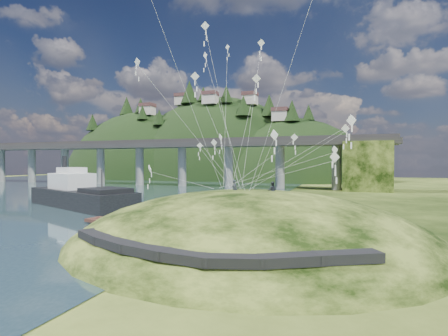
% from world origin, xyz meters
% --- Properties ---
extents(ground, '(320.00, 320.00, 0.00)m').
position_xyz_m(ground, '(0.00, 0.00, 0.00)').
color(ground, black).
rests_on(ground, ground).
extents(grass_hill, '(36.00, 32.00, 13.00)m').
position_xyz_m(grass_hill, '(8.00, 2.00, -1.50)').
color(grass_hill, black).
rests_on(grass_hill, ground).
extents(footpath, '(22.29, 5.84, 0.83)m').
position_xyz_m(footpath, '(7.46, -9.74, 2.08)').
color(footpath, black).
rests_on(footpath, ground).
extents(bridge, '(160.00, 11.00, 15.00)m').
position_xyz_m(bridge, '(-26.46, 70.07, 9.70)').
color(bridge, '#2D2B2B').
rests_on(bridge, ground).
extents(far_ridge, '(153.00, 70.00, 94.50)m').
position_xyz_m(far_ridge, '(-43.58, 122.17, -7.44)').
color(far_ridge, black).
rests_on(far_ridge, ground).
extents(work_barge, '(25.71, 15.94, 8.76)m').
position_xyz_m(work_barge, '(-26.01, 18.03, 2.19)').
color(work_barge, black).
rests_on(work_barge, ground).
extents(wooden_dock, '(15.31, 5.42, 1.08)m').
position_xyz_m(wooden_dock, '(-6.21, 4.61, 0.48)').
color(wooden_dock, '#3D1F19').
rests_on(wooden_dock, ground).
extents(kite_flyers, '(4.43, 1.20, 1.97)m').
position_xyz_m(kite_flyers, '(8.47, 2.46, 5.87)').
color(kite_flyers, '#23272E').
rests_on(kite_flyers, ground).
extents(kite_swarm, '(18.44, 16.70, 21.47)m').
position_xyz_m(kite_swarm, '(6.79, 3.72, 14.64)').
color(kite_swarm, white).
rests_on(kite_swarm, ground).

